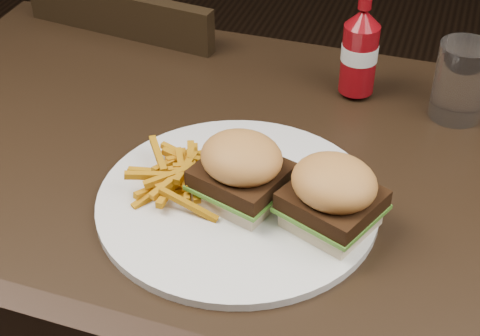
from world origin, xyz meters
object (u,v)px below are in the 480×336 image
(dining_table, at_px, (273,204))
(plate, at_px, (237,202))
(tumbler, at_px, (460,82))
(chair_far, at_px, (178,136))
(ketchup_bottle, at_px, (359,59))

(dining_table, relative_size, plate, 3.48)
(tumbler, bearing_deg, chair_far, 155.59)
(ketchup_bottle, bearing_deg, dining_table, -101.25)
(tumbler, bearing_deg, dining_table, -128.41)
(dining_table, xyz_separation_m, chair_far, (-0.35, 0.50, -0.30))
(plate, height_order, tumbler, tumbler)
(dining_table, distance_m, chair_far, 0.68)
(dining_table, height_order, tumbler, tumbler)
(chair_far, distance_m, ketchup_bottle, 0.60)
(dining_table, xyz_separation_m, plate, (-0.03, -0.04, 0.03))
(chair_far, relative_size, ketchup_bottle, 3.50)
(plate, bearing_deg, ketchup_bottle, 73.91)
(dining_table, bearing_deg, chair_far, 124.87)
(ketchup_bottle, height_order, tumbler, same)
(chair_far, height_order, tumbler, tumbler)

